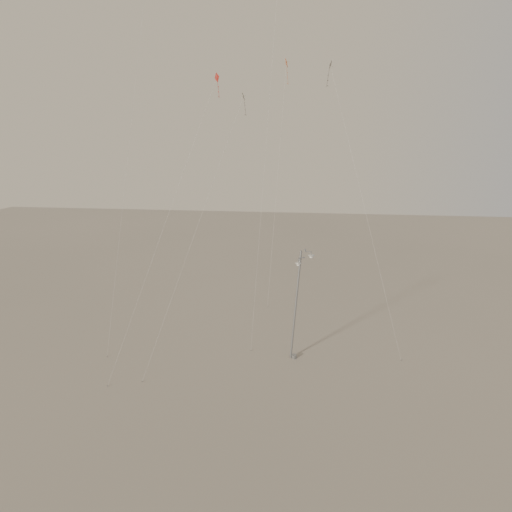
# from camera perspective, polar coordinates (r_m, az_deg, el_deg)

# --- Properties ---
(ground) EXTENTS (160.00, 160.00, 0.00)m
(ground) POSITION_cam_1_polar(r_m,az_deg,el_deg) (31.29, -2.87, -18.52)
(ground) COLOR gray
(ground) RESTS_ON ground
(street_lamp) EXTENTS (1.76, 0.95, 9.64)m
(street_lamp) POSITION_cam_1_polar(r_m,az_deg,el_deg) (32.96, 5.94, -6.56)
(street_lamp) COLOR #979BA0
(street_lamp) RESTS_ON ground
(kite_1) EXTENTS (6.41, 12.43, 21.99)m
(kite_1) POSITION_cam_1_polar(r_m,az_deg,el_deg) (35.29, -5.12, 13.07)
(kite_1) COLOR #35302C
(kite_1) RESTS_ON ground
(kite_3) EXTENTS (7.03, 10.53, 23.22)m
(kite_3) POSITION_cam_1_polar(r_m,az_deg,el_deg) (33.65, -9.15, 14.80)
(kite_3) COLOR maroon
(kite_3) RESTS_ON ground
(kite_4) EXTENTS (7.22, 1.64, 23.53)m
(kite_4) POSITION_cam_1_polar(r_m,az_deg,el_deg) (32.31, 13.18, 15.04)
(kite_4) COLOR #35302C
(kite_4) RESTS_ON ground
(kite_5) EXTENTS (1.77, 2.25, 25.75)m
(kite_5) POSITION_cam_1_polar(r_m,az_deg,el_deg) (42.92, 3.80, 19.41)
(kite_5) COLOR #9E3E1A
(kite_5) RESTS_ON ground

